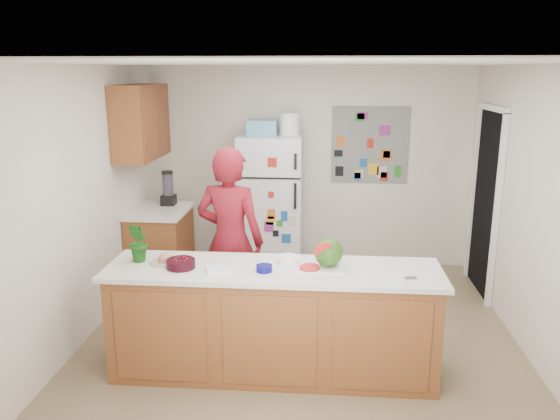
# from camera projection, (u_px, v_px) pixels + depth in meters

# --- Properties ---
(floor) EXTENTS (4.00, 4.50, 0.02)m
(floor) POSITION_uv_depth(u_px,v_px,m) (300.00, 344.00, 5.04)
(floor) COLOR brown
(floor) RESTS_ON ground
(wall_back) EXTENTS (4.00, 0.02, 2.50)m
(wall_back) POSITION_uv_depth(u_px,v_px,m) (309.00, 168.00, 6.91)
(wall_back) COLOR beige
(wall_back) RESTS_ON ground
(wall_left) EXTENTS (0.02, 4.50, 2.50)m
(wall_left) POSITION_uv_depth(u_px,v_px,m) (77.00, 208.00, 4.88)
(wall_left) COLOR beige
(wall_left) RESTS_ON ground
(wall_right) EXTENTS (0.02, 4.50, 2.50)m
(wall_right) POSITION_uv_depth(u_px,v_px,m) (541.00, 217.00, 4.56)
(wall_right) COLOR beige
(wall_right) RESTS_ON ground
(ceiling) EXTENTS (4.00, 4.50, 0.02)m
(ceiling) POSITION_uv_depth(u_px,v_px,m) (303.00, 62.00, 4.41)
(ceiling) COLOR white
(ceiling) RESTS_ON wall_back
(doorway) EXTENTS (0.03, 0.85, 2.04)m
(doorway) POSITION_uv_depth(u_px,v_px,m) (486.00, 203.00, 6.02)
(doorway) COLOR black
(doorway) RESTS_ON ground
(peninsula_base) EXTENTS (2.60, 0.62, 0.88)m
(peninsula_base) POSITION_uv_depth(u_px,v_px,m) (273.00, 323.00, 4.46)
(peninsula_base) COLOR brown
(peninsula_base) RESTS_ON floor
(peninsula_top) EXTENTS (2.68, 0.70, 0.04)m
(peninsula_top) POSITION_uv_depth(u_px,v_px,m) (273.00, 270.00, 4.34)
(peninsula_top) COLOR silver
(peninsula_top) RESTS_ON peninsula_base
(side_counter_base) EXTENTS (0.60, 0.80, 0.86)m
(side_counter_base) POSITION_uv_depth(u_px,v_px,m) (161.00, 248.00, 6.37)
(side_counter_base) COLOR brown
(side_counter_base) RESTS_ON floor
(side_counter_top) EXTENTS (0.64, 0.84, 0.04)m
(side_counter_top) POSITION_uv_depth(u_px,v_px,m) (159.00, 211.00, 6.25)
(side_counter_top) COLOR silver
(side_counter_top) RESTS_ON side_counter_base
(upper_cabinets) EXTENTS (0.35, 1.00, 0.80)m
(upper_cabinets) POSITION_uv_depth(u_px,v_px,m) (141.00, 122.00, 5.96)
(upper_cabinets) COLOR brown
(upper_cabinets) RESTS_ON wall_left
(refrigerator) EXTENTS (0.75, 0.70, 1.70)m
(refrigerator) POSITION_uv_depth(u_px,v_px,m) (271.00, 205.00, 6.67)
(refrigerator) COLOR silver
(refrigerator) RESTS_ON floor
(fridge_top_bin) EXTENTS (0.35, 0.28, 0.18)m
(fridge_top_bin) POSITION_uv_depth(u_px,v_px,m) (262.00, 128.00, 6.45)
(fridge_top_bin) COLOR #5999B2
(fridge_top_bin) RESTS_ON refrigerator
(photo_collage) EXTENTS (0.95, 0.01, 0.95)m
(photo_collage) POSITION_uv_depth(u_px,v_px,m) (370.00, 145.00, 6.75)
(photo_collage) COLOR slate
(photo_collage) RESTS_ON wall_back
(person) EXTENTS (0.72, 0.54, 1.78)m
(person) POSITION_uv_depth(u_px,v_px,m) (230.00, 241.00, 5.11)
(person) COLOR maroon
(person) RESTS_ON floor
(blender_appliance) EXTENTS (0.12, 0.12, 0.38)m
(blender_appliance) POSITION_uv_depth(u_px,v_px,m) (168.00, 189.00, 6.42)
(blender_appliance) COLOR black
(blender_appliance) RESTS_ON side_counter_top
(cutting_board) EXTENTS (0.35, 0.27, 0.01)m
(cutting_board) POSITION_uv_depth(u_px,v_px,m) (321.00, 267.00, 4.33)
(cutting_board) COLOR silver
(cutting_board) RESTS_ON peninsula_top
(watermelon) EXTENTS (0.23, 0.23, 0.23)m
(watermelon) POSITION_uv_depth(u_px,v_px,m) (329.00, 252.00, 4.32)
(watermelon) COLOR #285F1C
(watermelon) RESTS_ON cutting_board
(watermelon_slice) EXTENTS (0.15, 0.15, 0.02)m
(watermelon_slice) POSITION_uv_depth(u_px,v_px,m) (309.00, 267.00, 4.28)
(watermelon_slice) COLOR red
(watermelon_slice) RESTS_ON cutting_board
(cherry_bowl) EXTENTS (0.29, 0.29, 0.07)m
(cherry_bowl) POSITION_uv_depth(u_px,v_px,m) (181.00, 264.00, 4.33)
(cherry_bowl) COLOR black
(cherry_bowl) RESTS_ON peninsula_top
(white_bowl) EXTENTS (0.23, 0.23, 0.06)m
(white_bowl) POSITION_uv_depth(u_px,v_px,m) (288.00, 260.00, 4.43)
(white_bowl) COLOR white
(white_bowl) RESTS_ON peninsula_top
(cobalt_bowl) EXTENTS (0.15, 0.15, 0.05)m
(cobalt_bowl) POSITION_uv_depth(u_px,v_px,m) (264.00, 268.00, 4.26)
(cobalt_bowl) COLOR #09065A
(cobalt_bowl) RESTS_ON peninsula_top
(plate) EXTENTS (0.32, 0.32, 0.02)m
(plate) POSITION_uv_depth(u_px,v_px,m) (166.00, 262.00, 4.45)
(plate) COLOR beige
(plate) RESTS_ON peninsula_top
(paper_towel) EXTENTS (0.23, 0.22, 0.02)m
(paper_towel) POSITION_uv_depth(u_px,v_px,m) (218.00, 269.00, 4.28)
(paper_towel) COLOR white
(paper_towel) RESTS_ON peninsula_top
(keys) EXTENTS (0.09, 0.06, 0.01)m
(keys) POSITION_uv_depth(u_px,v_px,m) (411.00, 278.00, 4.11)
(keys) COLOR slate
(keys) RESTS_ON peninsula_top
(potted_plant) EXTENTS (0.23, 0.24, 0.33)m
(potted_plant) POSITION_uv_depth(u_px,v_px,m) (139.00, 242.00, 4.43)
(potted_plant) COLOR #174A0F
(potted_plant) RESTS_ON peninsula_top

